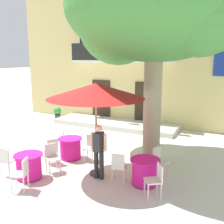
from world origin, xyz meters
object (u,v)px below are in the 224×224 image
at_px(cafe_chair_near_tree_1, 6,159).
at_px(cafe_table_front, 70,148).
at_px(plane_tree, 153,10).
at_px(cafe_chair_near_tree_2, 22,172).
at_px(cafe_chair_front_2, 90,146).
at_px(cafe_table_middle, 145,171).
at_px(cafe_table_near_tree, 29,166).
at_px(cafe_chair_middle_1, 156,178).
at_px(ground_planter_left, 57,113).
at_px(cafe_chair_near_tree_0, 52,156).
at_px(cafe_chair_middle_0, 119,166).
at_px(cafe_chair_front_0, 66,138).
at_px(cafe_umbrella, 96,91).
at_px(cafe_chair_middle_2, 159,160).
at_px(cafe_chair_front_1, 52,149).
at_px(pedestrian_mid_plaza, 99,149).

xyz_separation_m(cafe_chair_near_tree_1, cafe_table_front, (0.91, 2.07, -0.14)).
relative_size(plane_tree, cafe_chair_near_tree_1, 7.69).
xyz_separation_m(cafe_chair_near_tree_2, cafe_chair_front_2, (0.53, 2.73, 0.00)).
height_order(cafe_chair_near_tree_2, cafe_chair_front_2, same).
bearing_deg(cafe_table_middle, cafe_table_near_tree, -160.27).
xyz_separation_m(cafe_chair_middle_1, cafe_chair_front_2, (-2.84, 1.48, 0.00)).
bearing_deg(ground_planter_left, cafe_chair_near_tree_0, -53.84).
relative_size(cafe_table_middle, cafe_chair_middle_0, 0.95).
relative_size(cafe_table_near_tree, cafe_chair_front_0, 0.95).
xyz_separation_m(cafe_chair_near_tree_2, cafe_chair_middle_0, (2.17, 1.57, 0.00)).
distance_m(cafe_table_near_tree, cafe_table_front, 1.91).
xyz_separation_m(cafe_chair_near_tree_0, ground_planter_left, (-4.31, 5.90, -0.11)).
bearing_deg(cafe_table_near_tree, cafe_chair_front_0, 99.19).
xyz_separation_m(cafe_table_middle, cafe_umbrella, (-1.57, -0.02, 2.22)).
xyz_separation_m(cafe_chair_middle_2, cafe_table_front, (-3.28, 0.01, -0.14)).
relative_size(cafe_chair_middle_0, cafe_umbrella, 0.31).
bearing_deg(cafe_chair_middle_2, cafe_chair_middle_1, -77.31).
bearing_deg(cafe_chair_middle_2, cafe_table_middle, -105.48).
distance_m(cafe_chair_front_1, ground_planter_left, 6.63).
distance_m(cafe_chair_front_2, ground_planter_left, 6.64).
distance_m(cafe_chair_middle_0, cafe_chair_front_0, 3.28).
relative_size(cafe_table_near_tree, cafe_chair_near_tree_2, 0.95).
distance_m(cafe_table_near_tree, cafe_table_middle, 3.45).
bearing_deg(ground_planter_left, cafe_chair_front_0, -49.28).
height_order(cafe_chair_middle_2, ground_planter_left, cafe_chair_middle_2).
xyz_separation_m(cafe_table_middle, ground_planter_left, (-7.23, 5.41, 0.03)).
xyz_separation_m(plane_tree, cafe_chair_near_tree_0, (-2.40, -2.36, -4.54)).
xyz_separation_m(cafe_table_near_tree, cafe_chair_near_tree_2, (0.37, -0.65, 0.14)).
height_order(cafe_table_near_tree, pedestrian_mid_plaza, pedestrian_mid_plaza).
xyz_separation_m(cafe_chair_middle_1, cafe_chair_middle_2, (-0.29, 1.30, 0.00)).
height_order(cafe_chair_middle_1, cafe_table_front, cafe_chair_middle_1).
bearing_deg(cafe_table_near_tree, cafe_chair_front_1, 95.04).
bearing_deg(cafe_chair_front_2, cafe_chair_front_1, -139.25).
height_order(cafe_table_near_tree, cafe_chair_near_tree_2, cafe_chair_near_tree_2).
relative_size(cafe_table_middle, pedestrian_mid_plaza, 0.52).
bearing_deg(pedestrian_mid_plaza, plane_tree, 68.04).
distance_m(cafe_chair_near_tree_0, pedestrian_mid_plaza, 1.62).
distance_m(cafe_umbrella, pedestrian_mid_plaza, 1.70).
bearing_deg(cafe_chair_middle_1, plane_tree, 112.43).
bearing_deg(cafe_chair_front_0, pedestrian_mid_plaza, -33.08).
distance_m(cafe_table_near_tree, cafe_chair_middle_0, 2.70).
bearing_deg(cafe_chair_front_0, cafe_table_front, -41.68).
bearing_deg(ground_planter_left, cafe_table_front, -48.37).
distance_m(cafe_chair_middle_0, cafe_chair_middle_2, 1.34).
xyz_separation_m(cafe_table_near_tree, ground_planter_left, (-3.98, 6.58, 0.03)).
bearing_deg(cafe_chair_middle_2, cafe_umbrella, -157.08).
relative_size(cafe_chair_near_tree_2, cafe_chair_middle_0, 1.00).
bearing_deg(cafe_chair_front_1, cafe_table_front, 68.20).
bearing_deg(cafe_chair_front_0, cafe_table_near_tree, -80.81).
height_order(cafe_chair_near_tree_1, cafe_chair_front_0, same).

